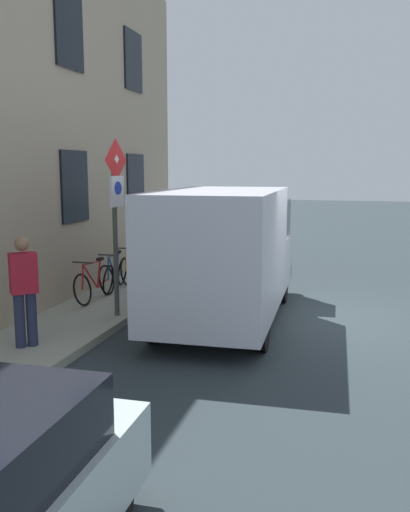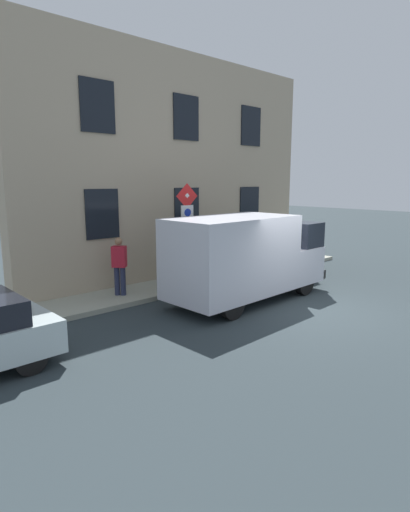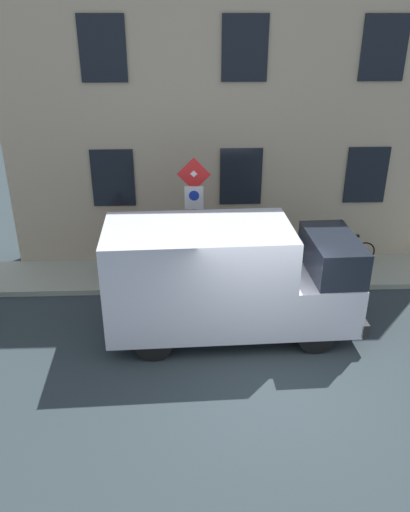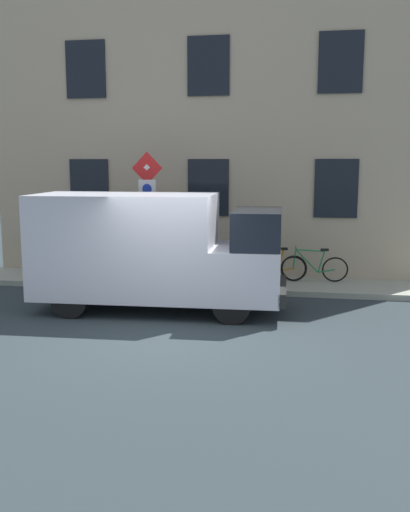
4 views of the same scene
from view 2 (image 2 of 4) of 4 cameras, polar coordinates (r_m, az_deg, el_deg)
ground_plane at (r=11.83m, az=13.82°, el=-7.09°), size 80.00×80.00×0.00m
sidewalk_slab at (r=14.53m, az=-0.30°, el=-3.25°), size 1.74×14.10×0.14m
building_facade at (r=15.06m, az=-3.48°, el=11.90°), size 0.75×12.10×7.80m
sign_post_stacked at (r=12.86m, az=-2.52°, el=4.89°), size 0.17×0.56×3.15m
delivery_van at (r=12.05m, az=5.69°, el=0.02°), size 2.18×5.40×2.50m
bicycle_green at (r=16.62m, az=6.20°, el=-0.03°), size 0.46×1.71×0.89m
bicycle_orange at (r=15.88m, az=3.73°, el=-0.48°), size 0.46×1.72×0.89m
bicycle_blue at (r=15.17m, az=1.04°, el=-0.97°), size 0.46×1.71×0.89m
bicycle_red at (r=14.50m, az=-1.92°, el=-1.50°), size 0.46×1.71×0.89m
pedestrian at (r=12.37m, az=-11.73°, el=-1.12°), size 0.47×0.46×1.72m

